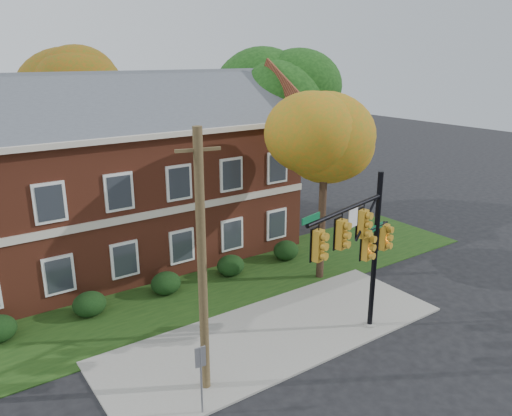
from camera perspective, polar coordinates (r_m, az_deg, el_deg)
ground at (r=19.60m, az=4.07°, el=-15.48°), size 120.00×120.00×0.00m
sidewalk at (r=20.25m, az=2.25°, el=-14.16°), size 14.00×5.00×0.08m
grass_strip at (r=23.93m, az=-5.08°, el=-9.05°), size 30.00×6.00×0.04m
apartment_building at (r=26.71m, az=-15.56°, el=4.47°), size 18.80×8.80×9.74m
hedge_left at (r=22.44m, az=-18.50°, el=-10.37°), size 1.40×1.26×1.05m
hedge_center at (r=23.47m, az=-10.26°, el=-8.45°), size 1.40×1.26×1.05m
hedge_right at (r=24.96m, az=-2.92°, el=-6.58°), size 1.40×1.26×1.05m
hedge_far_right at (r=26.82m, az=3.44°, el=-4.86°), size 1.40×1.26×1.05m
tree_near_right at (r=23.21m, az=8.52°, el=7.31°), size 4.50×4.25×8.58m
tree_right_rear at (r=32.44m, az=2.98°, el=12.81°), size 6.30×5.95×10.62m
tree_far_rear at (r=34.04m, az=-18.54°, el=13.40°), size 6.84×6.46×11.52m
traffic_signal at (r=18.65m, az=11.91°, el=-3.85°), size 5.63×1.53×6.44m
utility_pole at (r=15.40m, az=-6.19°, el=-6.60°), size 1.33×0.39×8.64m
sign_post at (r=15.66m, az=-6.32°, el=-17.86°), size 0.34×0.07×2.35m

